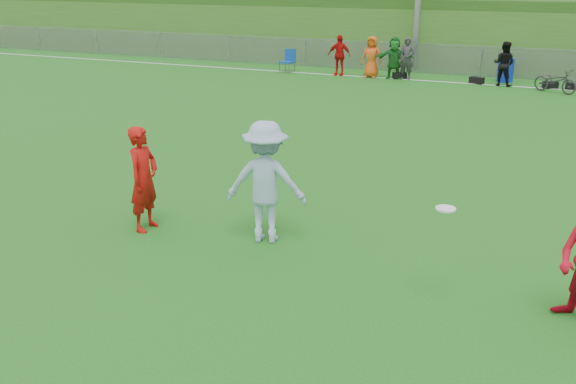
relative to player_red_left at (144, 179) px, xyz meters
The scene contains 12 objects.
ground 3.27m from the player_red_left, ahead, with size 120.00×120.00×0.00m, color #156519.
sideline_far 17.95m from the player_red_left, 79.97° to the left, with size 60.00×0.10×0.01m, color white.
fence 19.90m from the player_red_left, 80.97° to the left, with size 58.00×0.06×1.30m.
berm 30.82m from the player_red_left, 84.19° to the left, with size 120.00×18.00×3.00m, color #2A5417.
spectator_row 17.65m from the player_red_left, 89.05° to the left, with size 7.68×0.87×1.69m.
gear_bags 18.22m from the player_red_left, 77.26° to the left, with size 7.23×0.52×0.26m.
player_red_left is the anchor object (origin of this frame).
player_blue 2.16m from the player_red_left, ahead, with size 1.31×0.75×2.03m, color #99B9D5.
frisbee 5.23m from the player_red_left, ahead, with size 0.26×0.26×0.02m.
recycling_bin 19.12m from the player_red_left, 77.31° to the left, with size 0.63×0.63×0.94m, color #1028B3.
camp_chair 18.26m from the player_red_left, 105.47° to the left, with size 0.62×0.63×0.99m.
bicycle 17.94m from the player_red_left, 70.04° to the left, with size 0.57×1.64×0.86m, color #29292B.
Camera 1 is at (3.21, -8.22, 4.27)m, focal length 40.00 mm.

